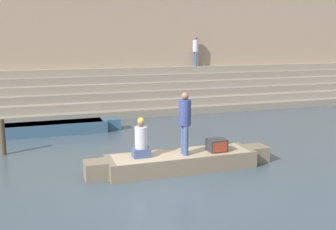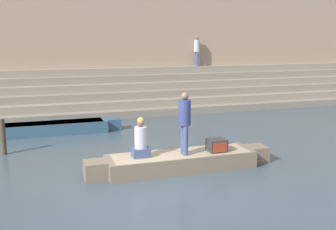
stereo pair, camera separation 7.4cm
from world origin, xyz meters
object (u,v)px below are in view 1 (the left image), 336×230
Objects in this scene: person_rowing at (141,141)px; tv_set at (217,145)px; rowboat_main at (181,161)px; moored_boat_shore at (54,128)px; person_standing at (185,119)px; person_on_steps at (196,49)px; mooring_post at (3,137)px.

person_rowing reaches higher than tv_set.
rowboat_main reaches higher than moored_boat_shore.
person_standing is 1.04× the size of person_on_steps.
tv_set is (1.06, -0.15, 0.41)m from rowboat_main.
moored_boat_shore is 4.49× the size of mooring_post.
person_rowing reaches higher than moored_boat_shore.
tv_set is at bearing 107.11° from person_on_steps.
person_on_steps reaches higher than tv_set.
person_rowing is 0.21× the size of moored_boat_shore.
person_on_steps is at bearing 38.11° from mooring_post.
rowboat_main is at bearing -63.00° from moored_boat_shore.
person_on_steps is at bearing 68.30° from tv_set.
person_rowing is 0.66× the size of person_on_steps.
tv_set is (1.01, -0.00, -0.84)m from person_standing.
person_rowing is at bearing -179.64° from rowboat_main.
mooring_post is 0.69× the size of person_on_steps.
person_standing reaches higher than mooring_post.
person_on_steps is (6.19, 11.02, 2.22)m from person_rowing.
person_rowing is 12.83m from person_on_steps.
tv_set is 0.31× the size of person_on_steps.
mooring_post is at bearing 148.60° from tv_set.
person_on_steps is (9.98, 7.83, 2.56)m from mooring_post.
moored_boat_shore is 3.11× the size of person_on_steps.
rowboat_main is 1.36m from person_rowing.
person_standing is 0.34× the size of moored_boat_shore.
mooring_post is 12.94m from person_on_steps.
person_rowing is at bearing -72.63° from moored_boat_shore.
person_on_steps is (5.01, 11.04, 2.89)m from rowboat_main.
rowboat_main is at bearing -32.87° from mooring_post.
person_on_steps is (8.29, 5.36, 2.90)m from moored_boat_shore.
rowboat_main is 12.47m from person_on_steps.
person_standing is at bearing -14.70° from person_rowing.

